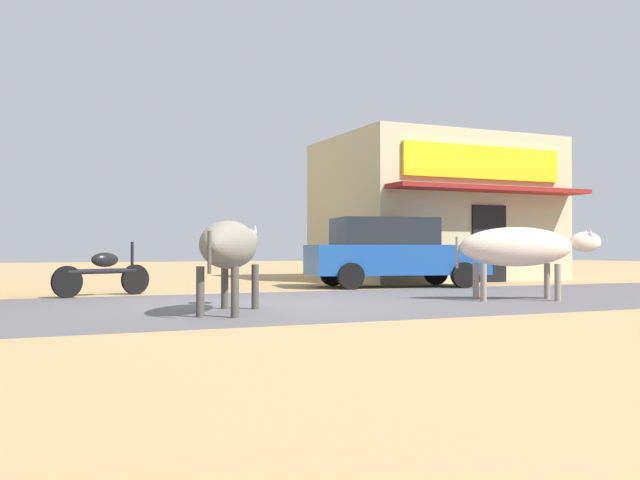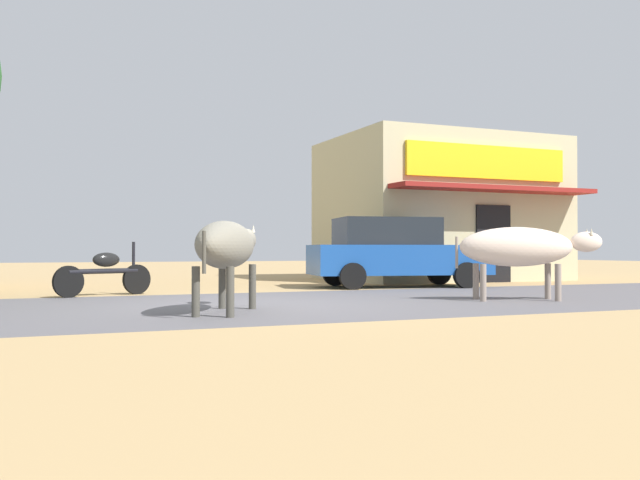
% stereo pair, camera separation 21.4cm
% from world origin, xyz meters
% --- Properties ---
extents(ground, '(80.00, 80.00, 0.00)m').
position_xyz_m(ground, '(0.00, 0.00, 0.00)').
color(ground, tan).
extents(asphalt_road, '(72.00, 6.09, 0.00)m').
position_xyz_m(asphalt_road, '(0.00, 0.00, 0.00)').
color(asphalt_road, '#5C595D').
rests_on(asphalt_road, ground).
extents(storefront_right_club, '(6.32, 5.71, 4.17)m').
position_xyz_m(storefront_right_club, '(8.27, 7.28, 2.09)').
color(storefront_right_club, '#B9B188').
rests_on(storefront_right_club, ground).
extents(parked_hatchback_car, '(4.41, 2.40, 1.64)m').
position_xyz_m(parked_hatchback_car, '(4.86, 3.84, 0.84)').
color(parked_hatchback_car, '#1A4B99').
rests_on(parked_hatchback_car, ground).
extents(parked_motorcycle, '(1.90, 0.86, 1.05)m').
position_xyz_m(parked_motorcycle, '(-1.83, 3.23, 0.47)').
color(parked_motorcycle, black).
rests_on(parked_motorcycle, ground).
extents(cow_near_brown, '(1.70, 2.47, 1.30)m').
position_xyz_m(cow_near_brown, '(-0.60, -1.13, 0.95)').
color(cow_near_brown, slate).
rests_on(cow_near_brown, ground).
extents(cow_far_dark, '(2.54, 1.40, 1.29)m').
position_xyz_m(cow_far_dark, '(4.78, -0.83, 0.93)').
color(cow_far_dark, beige).
rests_on(cow_far_dark, ground).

